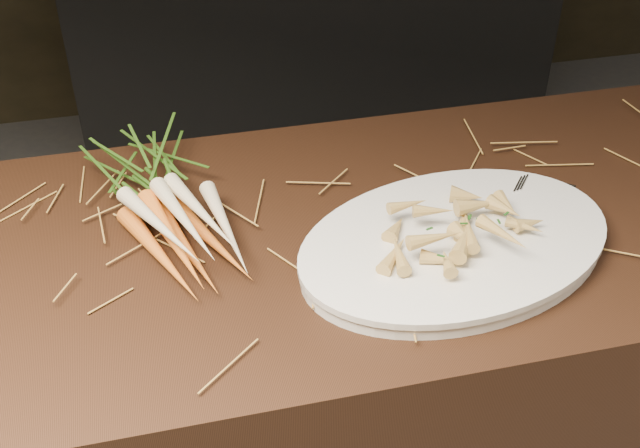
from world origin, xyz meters
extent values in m
cube|color=black|center=(0.00, 0.30, 0.45)|extent=(2.40, 0.70, 0.90)
cube|color=black|center=(0.30, 2.18, 0.40)|extent=(1.80, 0.60, 0.80)
cone|color=#C64C1C|center=(-0.37, 0.28, 0.92)|extent=(0.12, 0.25, 0.03)
cone|color=#C64C1C|center=(-0.33, 0.29, 0.92)|extent=(0.11, 0.26, 0.03)
cone|color=#C64C1C|center=(-0.29, 0.30, 0.92)|extent=(0.13, 0.25, 0.03)
cone|color=#C64C1C|center=(-0.35, 0.28, 0.94)|extent=(0.10, 0.26, 0.03)
cone|color=beige|center=(-0.36, 0.29, 0.96)|extent=(0.13, 0.23, 0.04)
cone|color=beige|center=(-0.33, 0.29, 0.97)|extent=(0.09, 0.24, 0.04)
cone|color=beige|center=(-0.30, 0.31, 0.96)|extent=(0.10, 0.24, 0.04)
cone|color=beige|center=(-0.26, 0.29, 0.94)|extent=(0.06, 0.24, 0.03)
ellipsoid|color=#3F7119|center=(-0.40, 0.50, 0.95)|extent=(0.22, 0.26, 0.08)
cube|color=silver|center=(0.27, 0.21, 0.93)|extent=(0.14, 0.16, 0.00)
camera|label=1|loc=(-0.35, -0.72, 1.70)|focal=45.00mm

